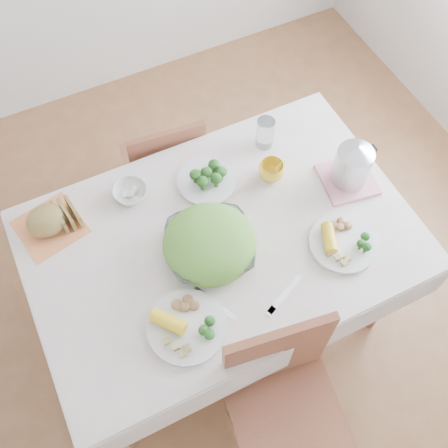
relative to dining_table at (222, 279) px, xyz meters
name	(u,v)px	position (x,y,z in m)	size (l,w,h in m)	color
floor	(222,309)	(0.00, 0.00, -0.38)	(3.60, 3.60, 0.00)	brown
dining_table	(222,279)	(0.00, 0.00, 0.00)	(1.40, 0.90, 0.75)	brown
tablecloth	(222,238)	(0.00, 0.00, 0.38)	(1.50, 1.00, 0.01)	silver
chair_near	(288,418)	(-0.04, -0.67, 0.09)	(0.42, 0.42, 0.92)	brown
chair_far	(163,156)	(0.01, 0.70, 0.09)	(0.37, 0.37, 0.83)	brown
salad_bowl	(210,246)	(-0.07, -0.04, 0.43)	(0.33, 0.33, 0.08)	white
dinner_plate_left	(187,327)	(-0.27, -0.28, 0.40)	(0.28, 0.28, 0.02)	white
dinner_plate_right	(343,243)	(0.41, -0.23, 0.40)	(0.26, 0.26, 0.02)	white
broccoli_plate	(207,181)	(0.06, 0.26, 0.40)	(0.25, 0.25, 0.02)	beige
napkin	(50,227)	(-0.59, 0.34, 0.39)	(0.24, 0.24, 0.00)	#DD7D44
bread_loaf	(46,220)	(-0.59, 0.34, 0.45)	(0.16, 0.15, 0.09)	olive
fruit_bowl	(130,193)	(-0.25, 0.34, 0.41)	(0.14, 0.14, 0.04)	white
yellow_mug	(271,171)	(0.31, 0.17, 0.43)	(0.11, 0.11, 0.08)	yellow
glass_tumbler	(265,134)	(0.37, 0.34, 0.45)	(0.08, 0.08, 0.15)	white
pink_tray	(347,179)	(0.59, 0.02, 0.40)	(0.21, 0.21, 0.02)	pink
electric_kettle	(353,163)	(0.59, 0.02, 0.51)	(0.15, 0.15, 0.21)	#B2B5BA
fork_left	(217,305)	(-0.14, -0.25, 0.39)	(0.02, 0.19, 0.00)	silver
knife	(285,294)	(0.10, -0.32, 0.39)	(0.02, 0.19, 0.00)	silver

